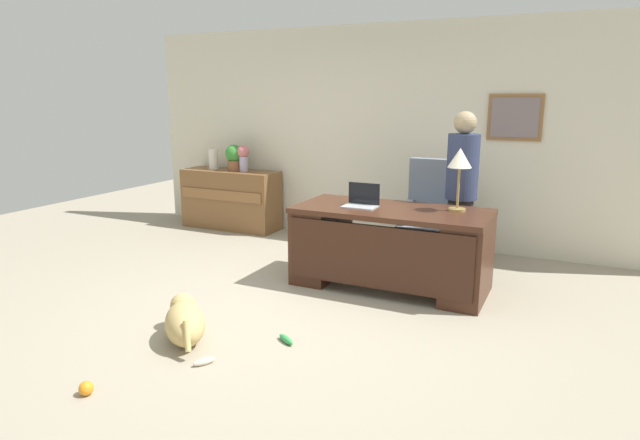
{
  "coord_description": "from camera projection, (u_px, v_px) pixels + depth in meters",
  "views": [
    {
      "loc": [
        2.17,
        -4.0,
        1.86
      ],
      "look_at": [
        0.1,
        0.3,
        0.75
      ],
      "focal_mm": 30.56,
      "sensor_mm": 36.0,
      "label": 1
    }
  ],
  "objects": [
    {
      "name": "ground_plane",
      "position": [
        295.0,
        307.0,
        4.85
      ],
      "size": [
        12.0,
        12.0,
        0.0
      ],
      "primitive_type": "plane",
      "color": "#9E937F"
    },
    {
      "name": "back_wall",
      "position": [
        392.0,
        135.0,
        6.83
      ],
      "size": [
        7.0,
        0.16,
        2.7
      ],
      "color": "beige",
      "rests_on": "ground_plane"
    },
    {
      "name": "desk",
      "position": [
        390.0,
        245.0,
        5.27
      ],
      "size": [
        1.85,
        0.85,
        0.79
      ],
      "color": "#422316",
      "rests_on": "ground_plane"
    },
    {
      "name": "credenza",
      "position": [
        231.0,
        199.0,
        7.67
      ],
      "size": [
        1.39,
        0.5,
        0.82
      ],
      "color": "brown",
      "rests_on": "ground_plane"
    },
    {
      "name": "armchair",
      "position": [
        431.0,
        218.0,
        6.09
      ],
      "size": [
        0.6,
        0.59,
        1.15
      ],
      "color": "slate",
      "rests_on": "ground_plane"
    },
    {
      "name": "person_standing",
      "position": [
        461.0,
        193.0,
        5.55
      ],
      "size": [
        0.32,
        0.32,
        1.69
      ],
      "color": "#262323",
      "rests_on": "ground_plane"
    },
    {
      "name": "dog_lying",
      "position": [
        185.0,
        321.0,
        4.18
      ],
      "size": [
        0.6,
        0.61,
        0.3
      ],
      "color": "tan",
      "rests_on": "ground_plane"
    },
    {
      "name": "laptop",
      "position": [
        362.0,
        201.0,
        5.29
      ],
      "size": [
        0.32,
        0.22,
        0.23
      ],
      "color": "#B2B5BA",
      "rests_on": "desk"
    },
    {
      "name": "desk_lamp",
      "position": [
        460.0,
        162.0,
        5.01
      ],
      "size": [
        0.22,
        0.22,
        0.59
      ],
      "color": "#9E8447",
      "rests_on": "desk"
    },
    {
      "name": "vase_with_flowers",
      "position": [
        243.0,
        156.0,
        7.44
      ],
      "size": [
        0.17,
        0.17,
        0.36
      ],
      "color": "#B5ACCF",
      "rests_on": "credenza"
    },
    {
      "name": "vase_empty",
      "position": [
        213.0,
        159.0,
        7.67
      ],
      "size": [
        0.14,
        0.14,
        0.28
      ],
      "primitive_type": "cylinder",
      "color": "silver",
      "rests_on": "credenza"
    },
    {
      "name": "potted_plant",
      "position": [
        234.0,
        156.0,
        7.51
      ],
      "size": [
        0.24,
        0.24,
        0.36
      ],
      "color": "brown",
      "rests_on": "credenza"
    },
    {
      "name": "dog_toy_ball",
      "position": [
        86.0,
        388.0,
        3.43
      ],
      "size": [
        0.09,
        0.09,
        0.09
      ],
      "primitive_type": "sphere",
      "color": "orange",
      "rests_on": "ground_plane"
    },
    {
      "name": "dog_toy_bone",
      "position": [
        286.0,
        339.0,
        4.17
      ],
      "size": [
        0.19,
        0.14,
        0.05
      ],
      "primitive_type": "ellipsoid",
      "rotation": [
        0.0,
        0.0,
        5.73
      ],
      "color": "green",
      "rests_on": "ground_plane"
    },
    {
      "name": "dog_toy_plush",
      "position": [
        204.0,
        361.0,
        3.82
      ],
      "size": [
        0.13,
        0.16,
        0.05
      ],
      "primitive_type": "ellipsoid",
      "rotation": [
        0.0,
        0.0,
        1.02
      ],
      "color": "beige",
      "rests_on": "ground_plane"
    }
  ]
}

